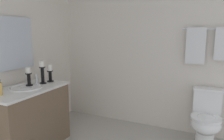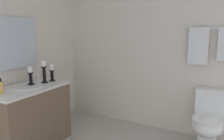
{
  "view_description": "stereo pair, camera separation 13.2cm",
  "coord_description": "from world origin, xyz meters",
  "px_view_note": "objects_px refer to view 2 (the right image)",
  "views": [
    {
      "loc": [
        0.81,
        -2.07,
        1.51
      ],
      "look_at": [
        -0.31,
        0.36,
        1.03
      ],
      "focal_mm": 34.04,
      "sensor_mm": 36.0,
      "label": 1
    },
    {
      "loc": [
        0.93,
        -2.01,
        1.51
      ],
      "look_at": [
        -0.31,
        0.36,
        1.03
      ],
      "focal_mm": 34.04,
      "sensor_mm": 36.0,
      "label": 2
    }
  ],
  "objects_px": {
    "candle_holder_tall": "(52,72)",
    "soap_bottle": "(1,87)",
    "sink_basin": "(28,90)",
    "toilet": "(208,121)",
    "towel_bar": "(215,29)",
    "candle_holder_mid": "(30,75)",
    "towel_near_vanity": "(198,46)",
    "candle_holder_short": "(44,71)",
    "vanity_cabinet": "(30,117)",
    "mirror": "(9,44)"
  },
  "relations": [
    {
      "from": "candle_holder_tall",
      "to": "soap_bottle",
      "type": "height_order",
      "value": "candle_holder_tall"
    },
    {
      "from": "sink_basin",
      "to": "toilet",
      "type": "bearing_deg",
      "value": 27.58
    },
    {
      "from": "candle_holder_tall",
      "to": "toilet",
      "type": "distance_m",
      "value": 2.22
    },
    {
      "from": "candle_holder_tall",
      "to": "towel_bar",
      "type": "bearing_deg",
      "value": 24.34
    },
    {
      "from": "candle_holder_mid",
      "to": "toilet",
      "type": "xyz_separation_m",
      "value": [
        2.13,
        0.98,
        -0.58
      ]
    },
    {
      "from": "toilet",
      "to": "towel_bar",
      "type": "bearing_deg",
      "value": 95.08
    },
    {
      "from": "towel_near_vanity",
      "to": "candle_holder_short",
      "type": "bearing_deg",
      "value": -151.01
    },
    {
      "from": "sink_basin",
      "to": "towel_near_vanity",
      "type": "height_order",
      "value": "towel_near_vanity"
    },
    {
      "from": "vanity_cabinet",
      "to": "toilet",
      "type": "xyz_separation_m",
      "value": [
        2.08,
        1.09,
        -0.05
      ]
    },
    {
      "from": "candle_holder_mid",
      "to": "soap_bottle",
      "type": "xyz_separation_m",
      "value": [
        0.04,
        -0.46,
        -0.05
      ]
    },
    {
      "from": "candle_holder_tall",
      "to": "towel_near_vanity",
      "type": "relative_size",
      "value": 0.48
    },
    {
      "from": "soap_bottle",
      "to": "candle_holder_tall",
      "type": "bearing_deg",
      "value": 85.25
    },
    {
      "from": "mirror",
      "to": "toilet",
      "type": "relative_size",
      "value": 1.12
    },
    {
      "from": "candle_holder_mid",
      "to": "toilet",
      "type": "relative_size",
      "value": 0.32
    },
    {
      "from": "mirror",
      "to": "candle_holder_mid",
      "type": "bearing_deg",
      "value": 25.12
    },
    {
      "from": "sink_basin",
      "to": "candle_holder_short",
      "type": "xyz_separation_m",
      "value": [
        0.03,
        0.27,
        0.2
      ]
    },
    {
      "from": "toilet",
      "to": "vanity_cabinet",
      "type": "bearing_deg",
      "value": -152.4
    },
    {
      "from": "towel_near_vanity",
      "to": "candle_holder_mid",
      "type": "bearing_deg",
      "value": -148.41
    },
    {
      "from": "mirror",
      "to": "sink_basin",
      "type": "bearing_deg",
      "value": 0.2
    },
    {
      "from": "candle_holder_short",
      "to": "towel_near_vanity",
      "type": "distance_m",
      "value": 2.14
    },
    {
      "from": "toilet",
      "to": "candle_holder_short",
      "type": "bearing_deg",
      "value": -158.25
    },
    {
      "from": "towel_near_vanity",
      "to": "vanity_cabinet",
      "type": "bearing_deg",
      "value": -145.43
    },
    {
      "from": "candle_holder_tall",
      "to": "soap_bottle",
      "type": "relative_size",
      "value": 1.34
    },
    {
      "from": "sink_basin",
      "to": "soap_bottle",
      "type": "distance_m",
      "value": 0.37
    },
    {
      "from": "sink_basin",
      "to": "candle_holder_mid",
      "type": "relative_size",
      "value": 1.66
    },
    {
      "from": "soap_bottle",
      "to": "candle_holder_mid",
      "type": "bearing_deg",
      "value": 94.69
    },
    {
      "from": "mirror",
      "to": "candle_holder_short",
      "type": "height_order",
      "value": "mirror"
    },
    {
      "from": "candle_holder_tall",
      "to": "candle_holder_mid",
      "type": "relative_size",
      "value": 1.0
    },
    {
      "from": "towel_bar",
      "to": "sink_basin",
      "type": "bearing_deg",
      "value": -147.58
    },
    {
      "from": "mirror",
      "to": "candle_holder_mid",
      "type": "xyz_separation_m",
      "value": [
        0.23,
        0.11,
        -0.42
      ]
    },
    {
      "from": "vanity_cabinet",
      "to": "candle_holder_tall",
      "type": "distance_m",
      "value": 0.67
    },
    {
      "from": "candle_holder_short",
      "to": "candle_holder_mid",
      "type": "distance_m",
      "value": 0.19
    },
    {
      "from": "mirror",
      "to": "candle_holder_mid",
      "type": "distance_m",
      "value": 0.49
    },
    {
      "from": "towel_bar",
      "to": "towel_near_vanity",
      "type": "bearing_deg",
      "value": -174.46
    },
    {
      "from": "sink_basin",
      "to": "towel_bar",
      "type": "bearing_deg",
      "value": 32.42
    },
    {
      "from": "candle_holder_tall",
      "to": "toilet",
      "type": "height_order",
      "value": "candle_holder_tall"
    },
    {
      "from": "candle_holder_tall",
      "to": "towel_bar",
      "type": "relative_size",
      "value": 0.33
    },
    {
      "from": "toilet",
      "to": "towel_near_vanity",
      "type": "bearing_deg",
      "value": 135.16
    },
    {
      "from": "sink_basin",
      "to": "candle_holder_mid",
      "type": "distance_m",
      "value": 0.2
    },
    {
      "from": "sink_basin",
      "to": "candle_holder_tall",
      "type": "bearing_deg",
      "value": 83.28
    },
    {
      "from": "candle_holder_tall",
      "to": "soap_bottle",
      "type": "bearing_deg",
      "value": -94.75
    },
    {
      "from": "candle_holder_mid",
      "to": "toilet",
      "type": "bearing_deg",
      "value": 24.7
    },
    {
      "from": "sink_basin",
      "to": "towel_near_vanity",
      "type": "xyz_separation_m",
      "value": [
        1.87,
        1.29,
        0.54
      ]
    },
    {
      "from": "toilet",
      "to": "candle_holder_mid",
      "type": "bearing_deg",
      "value": -155.3
    },
    {
      "from": "vanity_cabinet",
      "to": "soap_bottle",
      "type": "distance_m",
      "value": 0.6
    },
    {
      "from": "toilet",
      "to": "sink_basin",
      "type": "bearing_deg",
      "value": -152.42
    },
    {
      "from": "sink_basin",
      "to": "soap_bottle",
      "type": "xyz_separation_m",
      "value": [
        -0.02,
        -0.35,
        0.11
      ]
    },
    {
      "from": "candle_holder_tall",
      "to": "towel_near_vanity",
      "type": "xyz_separation_m",
      "value": [
        1.83,
        0.89,
        0.37
      ]
    },
    {
      "from": "candle_holder_short",
      "to": "candle_holder_mid",
      "type": "xyz_separation_m",
      "value": [
        -0.08,
        -0.16,
        -0.04
      ]
    },
    {
      "from": "mirror",
      "to": "towel_bar",
      "type": "distance_m",
      "value": 2.69
    }
  ]
}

